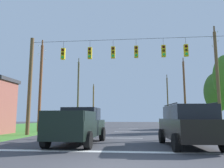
{
  "coord_description": "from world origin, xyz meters",
  "views": [
    {
      "loc": [
        0.67,
        -5.89,
        1.43
      ],
      "look_at": [
        -0.87,
        9.82,
        3.79
      ],
      "focal_mm": 35.45,
      "sensor_mm": 36.0,
      "label": 1
    }
  ],
  "objects_px": {
    "utility_pole_near_left": "(168,99)",
    "tree_roadside_left": "(217,92)",
    "utility_pole_far_right": "(185,92)",
    "distant_car_crossing_white": "(181,122)",
    "utility_pole_distant_left": "(93,103)",
    "utility_pole_mid_right": "(218,78)",
    "utility_pole_distant_right": "(78,92)",
    "pickup_truck": "(79,126)",
    "utility_pole_far_left": "(40,85)",
    "suv_black": "(188,125)",
    "overhead_signal_span": "(126,76)"
  },
  "relations": [
    {
      "from": "utility_pole_near_left",
      "to": "tree_roadside_left",
      "type": "relative_size",
      "value": 1.58
    },
    {
      "from": "utility_pole_far_right",
      "to": "tree_roadside_left",
      "type": "relative_size",
      "value": 1.54
    },
    {
      "from": "distant_car_crossing_white",
      "to": "utility_pole_distant_left",
      "type": "distance_m",
      "value": 28.78
    },
    {
      "from": "utility_pole_mid_right",
      "to": "utility_pole_near_left",
      "type": "distance_m",
      "value": 30.5
    },
    {
      "from": "distant_car_crossing_white",
      "to": "utility_pole_distant_right",
      "type": "xyz_separation_m",
      "value": [
        -14.86,
        9.08,
        4.78
      ]
    },
    {
      "from": "utility_pole_far_right",
      "to": "utility_pole_distant_right",
      "type": "distance_m",
      "value": 17.46
    },
    {
      "from": "utility_pole_mid_right",
      "to": "pickup_truck",
      "type": "bearing_deg",
      "value": -138.6
    },
    {
      "from": "utility_pole_far_left",
      "to": "utility_pole_distant_right",
      "type": "xyz_separation_m",
      "value": [
        0.06,
        15.05,
        0.89
      ]
    },
    {
      "from": "suv_black",
      "to": "utility_pole_far_right",
      "type": "relative_size",
      "value": 0.45
    },
    {
      "from": "pickup_truck",
      "to": "suv_black",
      "type": "bearing_deg",
      "value": -7.46
    },
    {
      "from": "overhead_signal_span",
      "to": "utility_pole_far_left",
      "type": "bearing_deg",
      "value": 154.32
    },
    {
      "from": "distant_car_crossing_white",
      "to": "tree_roadside_left",
      "type": "distance_m",
      "value": 6.86
    },
    {
      "from": "suv_black",
      "to": "utility_pole_mid_right",
      "type": "relative_size",
      "value": 0.47
    },
    {
      "from": "pickup_truck",
      "to": "utility_pole_far_right",
      "type": "distance_m",
      "value": 26.83
    },
    {
      "from": "utility_pole_near_left",
      "to": "tree_roadside_left",
      "type": "distance_m",
      "value": 22.68
    },
    {
      "from": "utility_pole_distant_right",
      "to": "tree_roadside_left",
      "type": "height_order",
      "value": "utility_pole_distant_right"
    },
    {
      "from": "utility_pole_near_left",
      "to": "overhead_signal_span",
      "type": "bearing_deg",
      "value": -103.59
    },
    {
      "from": "utility_pole_far_right",
      "to": "overhead_signal_span",
      "type": "bearing_deg",
      "value": -114.82
    },
    {
      "from": "suv_black",
      "to": "utility_pole_mid_right",
      "type": "xyz_separation_m",
      "value": [
        5.42,
        10.44,
        4.06
      ]
    },
    {
      "from": "utility_pole_far_right",
      "to": "utility_pole_distant_right",
      "type": "relative_size",
      "value": 0.96
    },
    {
      "from": "utility_pole_far_left",
      "to": "utility_pole_distant_left",
      "type": "xyz_separation_m",
      "value": [
        -0.09,
        30.22,
        -0.06
      ]
    },
    {
      "from": "utility_pole_far_left",
      "to": "utility_pole_far_right",
      "type": "bearing_deg",
      "value": 39.91
    },
    {
      "from": "utility_pole_mid_right",
      "to": "utility_pole_distant_right",
      "type": "relative_size",
      "value": 0.9
    },
    {
      "from": "suv_black",
      "to": "pickup_truck",
      "type": "bearing_deg",
      "value": 172.54
    },
    {
      "from": "utility_pole_far_right",
      "to": "utility_pole_near_left",
      "type": "height_order",
      "value": "utility_pole_near_left"
    },
    {
      "from": "utility_pole_mid_right",
      "to": "utility_pole_near_left",
      "type": "xyz_separation_m",
      "value": [
        -0.15,
        30.49,
        0.33
      ]
    },
    {
      "from": "utility_pole_far_left",
      "to": "utility_pole_distant_left",
      "type": "relative_size",
      "value": 1.01
    },
    {
      "from": "distant_car_crossing_white",
      "to": "tree_roadside_left",
      "type": "bearing_deg",
      "value": 24.5
    },
    {
      "from": "pickup_truck",
      "to": "utility_pole_distant_right",
      "type": "height_order",
      "value": "utility_pole_distant_right"
    },
    {
      "from": "tree_roadside_left",
      "to": "utility_pole_far_left",
      "type": "bearing_deg",
      "value": -157.5
    },
    {
      "from": "distant_car_crossing_white",
      "to": "overhead_signal_span",
      "type": "bearing_deg",
      "value": -121.07
    },
    {
      "from": "overhead_signal_span",
      "to": "pickup_truck",
      "type": "bearing_deg",
      "value": -114.87
    },
    {
      "from": "utility_pole_far_right",
      "to": "utility_pole_distant_left",
      "type": "height_order",
      "value": "utility_pole_far_right"
    },
    {
      "from": "utility_pole_distant_right",
      "to": "utility_pole_distant_left",
      "type": "bearing_deg",
      "value": 90.56
    },
    {
      "from": "utility_pole_far_left",
      "to": "tree_roadside_left",
      "type": "distance_m",
      "value": 21.79
    },
    {
      "from": "pickup_truck",
      "to": "utility_pole_distant_right",
      "type": "xyz_separation_m",
      "value": [
        -6.33,
        24.43,
        4.61
      ]
    },
    {
      "from": "utility_pole_distant_right",
      "to": "overhead_signal_span",
      "type": "bearing_deg",
      "value": -65.64
    },
    {
      "from": "overhead_signal_span",
      "to": "utility_pole_near_left",
      "type": "height_order",
      "value": "utility_pole_near_left"
    },
    {
      "from": "suv_black",
      "to": "utility_pole_near_left",
      "type": "relative_size",
      "value": 0.43
    },
    {
      "from": "suv_black",
      "to": "utility_pole_distant_left",
      "type": "distance_m",
      "value": 42.26
    },
    {
      "from": "utility_pole_near_left",
      "to": "utility_pole_far_left",
      "type": "height_order",
      "value": "utility_pole_near_left"
    },
    {
      "from": "overhead_signal_span",
      "to": "utility_pole_mid_right",
      "type": "xyz_separation_m",
      "value": [
        8.62,
        4.55,
        0.48
      ]
    },
    {
      "from": "utility_pole_near_left",
      "to": "tree_roadside_left",
      "type": "xyz_separation_m",
      "value": [
        2.87,
        -22.48,
        -0.88
      ]
    },
    {
      "from": "suv_black",
      "to": "overhead_signal_span",
      "type": "bearing_deg",
      "value": 118.54
    },
    {
      "from": "overhead_signal_span",
      "to": "tree_roadside_left",
      "type": "bearing_deg",
      "value": 47.91
    },
    {
      "from": "utility_pole_near_left",
      "to": "utility_pole_far_left",
      "type": "xyz_separation_m",
      "value": [
        -17.26,
        -30.82,
        -0.77
      ]
    },
    {
      "from": "utility_pole_distant_right",
      "to": "utility_pole_far_left",
      "type": "bearing_deg",
      "value": -90.22
    },
    {
      "from": "distant_car_crossing_white",
      "to": "utility_pole_distant_right",
      "type": "bearing_deg",
      "value": 148.58
    },
    {
      "from": "utility_pole_distant_left",
      "to": "utility_pole_far_right",
      "type": "bearing_deg",
      "value": -41.51
    },
    {
      "from": "utility_pole_distant_left",
      "to": "utility_pole_near_left",
      "type": "bearing_deg",
      "value": 1.98
    }
  ]
}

